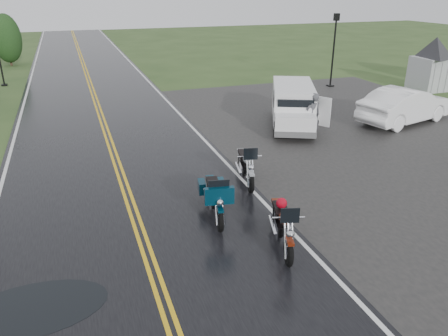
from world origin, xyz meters
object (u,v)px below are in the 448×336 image
Objects in this scene: visitor_center at (435,51)px; motorcycle_red at (289,241)px; motorcycle_silver at (251,174)px; van_white at (277,115)px; motorcycle_teal at (220,209)px; sedan_white at (405,106)px; person_at_van at (313,116)px; lamp_post_far_right at (333,51)px.

motorcycle_red is at bearing -140.75° from visitor_center.
motorcycle_silver is 5.77m from van_white.
motorcycle_teal reaches higher than motorcycle_red.
sedan_white is (-6.47, -5.34, -1.57)m from visitor_center.
visitor_center reaches higher than motorcycle_silver.
van_white is (3.21, 4.79, 0.26)m from motorcycle_silver.
van_white reaches higher than motorcycle_red.
motorcycle_teal is at bearing -146.49° from visitor_center.
person_at_van is at bearing 4.08° from van_white.
visitor_center reaches higher than motorcycle_red.
sedan_white is at bearing -97.89° from lamp_post_far_right.
lamp_post_far_right is (11.00, 12.88, 1.56)m from motorcycle_silver.
sedan_white is (5.24, 0.47, -0.13)m from person_at_van.
motorcycle_silver is 1.26× the size of person_at_van.
lamp_post_far_right is at bearing 72.13° from motorcycle_red.
motorcycle_red is at bearing -87.18° from motorcycle_silver.
visitor_center is 13.15m from person_at_van.
person_at_van is 0.42× the size of lamp_post_far_right.
motorcycle_teal is 1.26× the size of person_at_van.
motorcycle_red is 1.24× the size of person_at_van.
van_white is at bearing 68.74° from motorcycle_silver.
lamp_post_far_right is at bearing -130.53° from person_at_van.
motorcycle_teal is at bearing 40.15° from person_at_van.
motorcycle_silver is at bearing 58.66° from motorcycle_teal.
motorcycle_red is at bearing -52.74° from motorcycle_teal.
motorcycle_red is 9.66m from person_at_van.
van_white is (3.86, 8.62, 0.27)m from motorcycle_red.
motorcycle_red is 0.52× the size of lamp_post_far_right.
motorcycle_red is 0.99× the size of motorcycle_silver.
motorcycle_red is 0.48× the size of van_white.
van_white reaches higher than motorcycle_teal.
person_at_van is (1.42, -0.53, -0.02)m from van_white.
motorcycle_teal is (-1.00, 1.97, 0.01)m from motorcycle_red.
sedan_white reaches higher than motorcycle_teal.
sedan_white reaches higher than motorcycle_silver.
van_white reaches higher than motorcycle_silver.
visitor_center is 3.17× the size of sedan_white.
lamp_post_far_right reaches higher than sedan_white.
sedan_white reaches higher than motorcycle_red.
van_white is 1.52m from person_at_van.
visitor_center is 6.63× the size of motorcycle_teal.
visitor_center is 3.51× the size of lamp_post_far_right.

